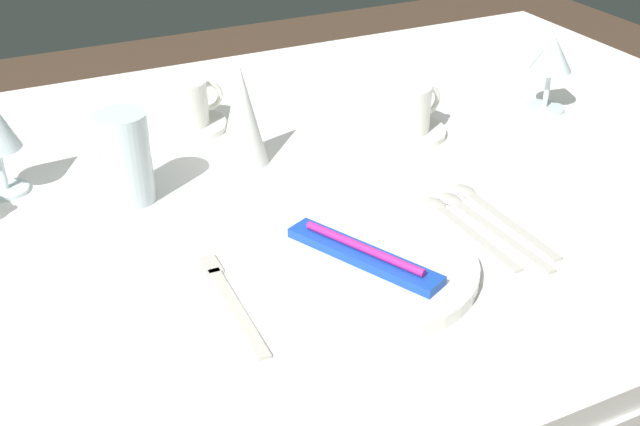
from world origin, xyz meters
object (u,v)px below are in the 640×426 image
drink_tumbler (127,163)px  wine_glass_left (552,58)px  spoon_soup (458,223)px  dinner_plate (363,266)px  coffee_cup_right (405,107)px  fork_outer (230,298)px  toothbrush_package (363,255)px  spoon_dessert (480,220)px  napkin_folded (243,114)px  coffee_cup_left (186,102)px  spoon_tea (491,210)px

drink_tumbler → wine_glass_left: bearing=0.0°
spoon_soup → wine_glass_left: wine_glass_left is taller
dinner_plate → coffee_cup_right: 0.41m
coffee_cup_right → wine_glass_left: wine_glass_left is taller
dinner_plate → fork_outer: (-0.17, 0.02, -0.01)m
toothbrush_package → spoon_dessert: bearing=10.3°
dinner_plate → wine_glass_left: size_ratio=2.09×
napkin_folded → wine_glass_left: bearing=-4.0°
napkin_folded → coffee_cup_left: bearing=104.3°
spoon_dessert → coffee_cup_left: coffee_cup_left is taller
dinner_plate → napkin_folded: napkin_folded is taller
fork_outer → coffee_cup_right: bearing=36.2°
fork_outer → napkin_folded: napkin_folded is taller
dinner_plate → spoon_tea: size_ratio=1.27×
fork_outer → spoon_tea: spoon_tea is taller
coffee_cup_left → coffee_cup_right: (0.31, -0.18, 0.00)m
spoon_soup → coffee_cup_right: (0.08, 0.28, 0.05)m
spoon_dessert → spoon_tea: bearing=26.2°
dinner_plate → drink_tumbler: 0.37m
spoon_tea → coffee_cup_left: (-0.29, 0.45, 0.04)m
drink_tumbler → napkin_folded: (0.19, 0.04, 0.02)m
toothbrush_package → napkin_folded: size_ratio=1.29×
coffee_cup_right → drink_tumbler: 0.46m
spoon_dessert → spoon_tea: size_ratio=1.03×
toothbrush_package → coffee_cup_right: coffee_cup_right is taller
wine_glass_left → coffee_cup_left: bearing=161.4°
wine_glass_left → spoon_soup: bearing=-144.2°
spoon_tea → wine_glass_left: (0.30, 0.25, 0.09)m
spoon_soup → coffee_cup_right: 0.29m
spoon_soup → coffee_cup_right: size_ratio=1.85×
toothbrush_package → spoon_tea: (0.23, 0.05, -0.02)m
dinner_plate → coffee_cup_right: size_ratio=2.52×
toothbrush_package → spoon_soup: size_ratio=1.00×
spoon_soup → spoon_dessert: 0.03m
spoon_dessert → dinner_plate: bearing=-169.7°
spoon_soup → drink_tumbler: (-0.38, 0.26, 0.05)m
drink_tumbler → napkin_folded: napkin_folded is taller
toothbrush_package → spoon_dessert: toothbrush_package is taller
fork_outer → wine_glass_left: bearing=22.3°
fork_outer → dinner_plate: bearing=-6.1°
coffee_cup_right → fork_outer: bearing=-143.8°
toothbrush_package → drink_tumbler: size_ratio=1.58×
spoon_dessert → wine_glass_left: wine_glass_left is taller
fork_outer → coffee_cup_right: coffee_cup_right is taller
spoon_tea → drink_tumbler: bearing=150.1°
spoon_dessert → fork_outer: bearing=-177.1°
dinner_plate → wine_glass_left: (0.53, 0.30, 0.09)m
wine_glass_left → napkin_folded: bearing=176.0°
spoon_soup → spoon_tea: (0.06, 0.01, 0.00)m
coffee_cup_left → coffee_cup_right: 0.36m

